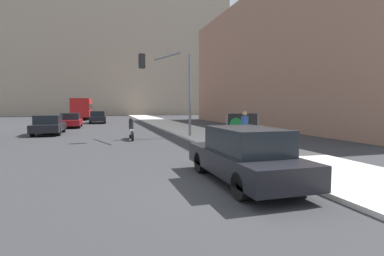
# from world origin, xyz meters

# --- Properties ---
(ground_plane) EXTENTS (160.00, 160.00, 0.00)m
(ground_plane) POSITION_xyz_m (0.00, 0.00, 0.00)
(ground_plane) COLOR #303033
(sidewalk_curb) EXTENTS (3.74, 90.00, 0.12)m
(sidewalk_curb) POSITION_xyz_m (3.32, 15.00, 0.06)
(sidewalk_curb) COLOR beige
(sidewalk_curb) RESTS_ON ground_plane
(building_backdrop_far) EXTENTS (52.00, 12.00, 35.36)m
(building_backdrop_far) POSITION_xyz_m (-2.00, 61.53, 17.68)
(building_backdrop_far) COLOR gray
(building_backdrop_far) RESTS_ON ground_plane
(building_backdrop_right) EXTENTS (10.00, 32.00, 13.03)m
(building_backdrop_right) POSITION_xyz_m (15.43, 19.73, 6.52)
(building_backdrop_right) COLOR #936B56
(building_backdrop_right) RESTS_ON ground_plane
(seated_protester) EXTENTS (0.93, 0.77, 1.23)m
(seated_protester) POSITION_xyz_m (2.27, 2.85, 0.79)
(seated_protester) COLOR #474C56
(seated_protester) RESTS_ON sidewalk_curb
(jogger_on_sidewalk) EXTENTS (0.34, 0.34, 1.72)m
(jogger_on_sidewalk) POSITION_xyz_m (2.78, 5.28, 1.00)
(jogger_on_sidewalk) COLOR #756651
(jogger_on_sidewalk) RESTS_ON sidewalk_curb
(protest_banner) EXTENTS (1.68, 0.06, 1.59)m
(protest_banner) POSITION_xyz_m (3.00, 5.94, 0.97)
(protest_banner) COLOR slate
(protest_banner) RESTS_ON sidewalk_curb
(traffic_light_pole) EXTENTS (3.47, 3.24, 5.29)m
(traffic_light_pole) POSITION_xyz_m (0.78, 11.35, 3.75)
(traffic_light_pole) COLOR slate
(traffic_light_pole) RESTS_ON sidewalk_curb
(parked_car_curbside) EXTENTS (1.75, 4.65, 1.52)m
(parked_car_curbside) POSITION_xyz_m (0.25, 0.24, 0.75)
(parked_car_curbside) COLOR black
(parked_car_curbside) RESTS_ON ground_plane
(car_on_road_nearest) EXTENTS (1.88, 4.57, 1.41)m
(car_on_road_nearest) POSITION_xyz_m (-7.19, 16.65, 0.71)
(car_on_road_nearest) COLOR black
(car_on_road_nearest) RESTS_ON ground_plane
(car_on_road_midblock) EXTENTS (1.80, 4.43, 1.39)m
(car_on_road_midblock) POSITION_xyz_m (-6.30, 23.22, 0.70)
(car_on_road_midblock) COLOR maroon
(car_on_road_midblock) RESTS_ON ground_plane
(car_on_road_distant) EXTENTS (1.82, 4.45, 1.44)m
(car_on_road_distant) POSITION_xyz_m (-4.00, 29.93, 0.72)
(car_on_road_distant) COLOR black
(car_on_road_distant) RESTS_ON ground_plane
(city_bus_on_road) EXTENTS (2.51, 12.16, 3.07)m
(city_bus_on_road) POSITION_xyz_m (-6.40, 42.10, 1.78)
(city_bus_on_road) COLOR red
(city_bus_on_road) RESTS_ON ground_plane
(motorcycle_on_road) EXTENTS (0.28, 2.14, 1.35)m
(motorcycle_on_road) POSITION_xyz_m (-1.76, 11.52, 0.57)
(motorcycle_on_road) COLOR white
(motorcycle_on_road) RESTS_ON ground_plane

